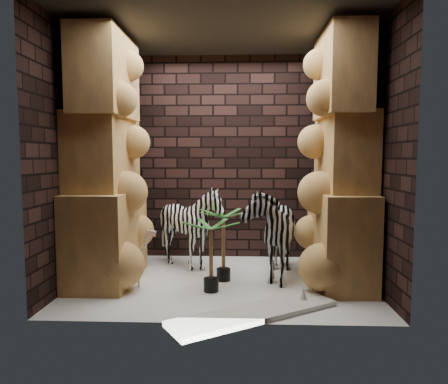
{
  "coord_description": "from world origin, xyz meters",
  "views": [
    {
      "loc": [
        0.22,
        -4.83,
        1.52
      ],
      "look_at": [
        0.02,
        0.15,
        1.08
      ],
      "focal_mm": 32.58,
      "sensor_mm": 36.0,
      "label": 1
    }
  ],
  "objects_px": {
    "zebra_left": "(191,231)",
    "surfboard": "(255,313)",
    "palm_back": "(211,256)",
    "giraffe_toy": "(130,257)",
    "zebra_right": "(271,224)",
    "palm_front": "(223,245)"
  },
  "relations": [
    {
      "from": "zebra_left",
      "to": "palm_front",
      "type": "xyz_separation_m",
      "value": [
        0.47,
        -0.53,
        -0.07
      ]
    },
    {
      "from": "zebra_right",
      "to": "palm_front",
      "type": "height_order",
      "value": "zebra_right"
    },
    {
      "from": "palm_front",
      "to": "palm_back",
      "type": "bearing_deg",
      "value": -106.82
    },
    {
      "from": "zebra_left",
      "to": "palm_back",
      "type": "xyz_separation_m",
      "value": [
        0.34,
        -0.93,
        -0.11
      ]
    },
    {
      "from": "giraffe_toy",
      "to": "palm_back",
      "type": "distance_m",
      "value": 0.96
    },
    {
      "from": "zebra_right",
      "to": "zebra_left",
      "type": "relative_size",
      "value": 1.19
    },
    {
      "from": "palm_front",
      "to": "palm_back",
      "type": "relative_size",
      "value": 1.09
    },
    {
      "from": "zebra_left",
      "to": "giraffe_toy",
      "type": "height_order",
      "value": "zebra_left"
    },
    {
      "from": "zebra_left",
      "to": "surfboard",
      "type": "height_order",
      "value": "zebra_left"
    },
    {
      "from": "zebra_left",
      "to": "palm_front",
      "type": "height_order",
      "value": "zebra_left"
    },
    {
      "from": "surfboard",
      "to": "giraffe_toy",
      "type": "bearing_deg",
      "value": 118.1
    },
    {
      "from": "giraffe_toy",
      "to": "surfboard",
      "type": "bearing_deg",
      "value": -43.97
    },
    {
      "from": "giraffe_toy",
      "to": "zebra_right",
      "type": "bearing_deg",
      "value": 1.85
    },
    {
      "from": "palm_back",
      "to": "zebra_left",
      "type": "bearing_deg",
      "value": 110.32
    },
    {
      "from": "zebra_left",
      "to": "palm_back",
      "type": "height_order",
      "value": "zebra_left"
    },
    {
      "from": "giraffe_toy",
      "to": "palm_front",
      "type": "distance_m",
      "value": 1.11
    },
    {
      "from": "zebra_right",
      "to": "giraffe_toy",
      "type": "relative_size",
      "value": 1.89
    },
    {
      "from": "zebra_left",
      "to": "palm_back",
      "type": "distance_m",
      "value": 1.0
    },
    {
      "from": "palm_front",
      "to": "palm_back",
      "type": "xyz_separation_m",
      "value": [
        -0.12,
        -0.4,
        -0.04
      ]
    },
    {
      "from": "zebra_right",
      "to": "surfboard",
      "type": "height_order",
      "value": "zebra_right"
    },
    {
      "from": "palm_front",
      "to": "surfboard",
      "type": "height_order",
      "value": "palm_front"
    },
    {
      "from": "giraffe_toy",
      "to": "palm_back",
      "type": "bearing_deg",
      "value": -21.4
    }
  ]
}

